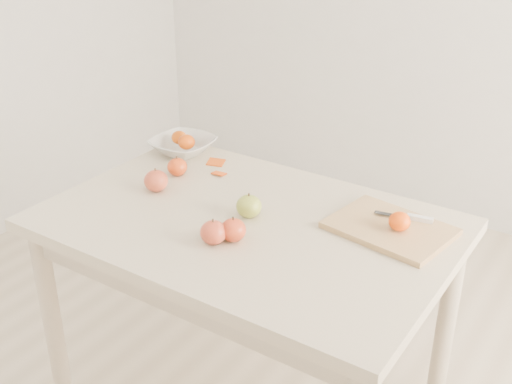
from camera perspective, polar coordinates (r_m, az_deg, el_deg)
The scene contains 14 objects.
table at distance 1.96m, azimuth -0.81°, elevation -4.98°, with size 1.20×0.80×0.75m.
cutting_board at distance 1.88m, azimuth 11.81°, elevation -3.18°, with size 0.33×0.24×0.02m, color tan.
board_tangerine at distance 1.85m, azimuth 12.64°, elevation -2.57°, with size 0.06×0.06×0.05m, color #DC5407.
fruit_bowl at distance 2.38m, azimuth -6.51°, elevation 4.10°, with size 0.22×0.22×0.05m, color silver.
bowl_tangerine_near at distance 2.39m, azimuth -6.85°, elevation 4.84°, with size 0.06×0.06×0.05m, color #C95907.
bowl_tangerine_far at distance 2.34m, azimuth -6.20°, elevation 4.45°, with size 0.06×0.06×0.05m, color #CD4807.
orange_peel_a at distance 2.28m, azimuth -3.59°, elevation 2.55°, with size 0.06×0.04×0.00m, color #CE4A0E.
orange_peel_b at distance 2.20m, azimuth -3.31°, elevation 1.60°, with size 0.04×0.04×0.00m, color #DB4A0F.
paring_knife at distance 1.92m, azimuth 13.95°, elevation -2.25°, with size 0.17×0.06×0.01m.
apple_green at distance 1.91m, azimuth -0.64°, elevation -1.27°, with size 0.08×0.08×0.07m, color olive.
apple_red_e at distance 1.79m, azimuth -2.04°, elevation -3.40°, with size 0.07×0.07×0.07m, color maroon.
apple_red_c at distance 1.78m, azimuth -3.81°, elevation -3.60°, with size 0.08×0.08×0.07m, color maroon.
apple_red_d at distance 2.09m, azimuth -8.88°, elevation 1.00°, with size 0.08×0.08×0.07m, color maroon.
apple_red_a at distance 2.19m, azimuth -7.02°, elevation 2.23°, with size 0.07×0.07×0.06m, color #9C1003.
Camera 1 is at (0.95, -1.38, 1.66)m, focal length 45.00 mm.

